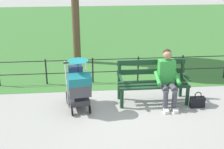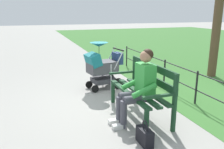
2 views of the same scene
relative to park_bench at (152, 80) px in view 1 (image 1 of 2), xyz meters
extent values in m
plane|color=#9E9B93|center=(0.72, 0.12, -0.53)|extent=(60.00, 60.00, 0.00)
cube|color=#3D7533|center=(0.72, -8.68, -0.52)|extent=(40.00, 16.00, 0.01)
cube|color=#193D23|center=(0.00, -0.06, -0.08)|extent=(1.60, 0.11, 0.04)
cube|color=#193D23|center=(0.00, 0.12, -0.08)|extent=(1.60, 0.11, 0.04)
cube|color=#193D23|center=(0.00, 0.30, -0.08)|extent=(1.60, 0.11, 0.04)
cube|color=#193D23|center=(0.00, -0.16, 0.14)|extent=(1.60, 0.04, 0.12)
cube|color=#193D23|center=(0.00, -0.16, 0.37)|extent=(1.60, 0.04, 0.12)
cylinder|color=#193D23|center=(-0.75, 0.31, -0.30)|extent=(0.08, 0.08, 0.45)
cylinder|color=#193D23|center=(-0.75, -0.17, -0.05)|extent=(0.08, 0.08, 0.95)
cube|color=#193D23|center=(-0.75, 0.11, 0.10)|extent=(0.05, 0.56, 0.04)
cylinder|color=#193D23|center=(0.75, 0.32, -0.30)|extent=(0.08, 0.08, 0.45)
cylinder|color=#193D23|center=(0.75, -0.16, -0.05)|extent=(0.08, 0.08, 0.95)
cube|color=#193D23|center=(0.75, 0.12, 0.10)|extent=(0.05, 0.56, 0.04)
cylinder|color=#42424C|center=(-0.38, 0.33, -0.06)|extent=(0.14, 0.40, 0.14)
cylinder|color=#42424C|center=(-0.18, 0.34, -0.06)|extent=(0.14, 0.40, 0.14)
cylinder|color=#42424C|center=(-0.38, 0.53, -0.29)|extent=(0.11, 0.11, 0.47)
cylinder|color=#42424C|center=(-0.18, 0.54, -0.29)|extent=(0.11, 0.11, 0.47)
cube|color=silver|center=(-0.38, 0.61, -0.49)|extent=(0.10, 0.22, 0.07)
cube|color=silver|center=(-0.18, 0.62, -0.49)|extent=(0.10, 0.22, 0.07)
cube|color=green|center=(-0.28, 0.12, 0.22)|extent=(0.36, 0.22, 0.56)
cylinder|color=green|center=(-0.50, 0.23, 0.12)|extent=(0.09, 0.43, 0.23)
cylinder|color=green|center=(-0.06, 0.24, 0.12)|extent=(0.09, 0.43, 0.23)
sphere|color=#A37556|center=(-0.28, 0.12, 0.62)|extent=(0.20, 0.20, 0.20)
sphere|color=black|center=(-0.28, 0.09, 0.65)|extent=(0.19, 0.19, 0.19)
cylinder|color=black|center=(1.52, -0.09, -0.39)|extent=(0.07, 0.28, 0.28)
cylinder|color=black|center=(1.97, -0.02, -0.39)|extent=(0.07, 0.28, 0.28)
cylinder|color=black|center=(1.47, 0.51, -0.44)|extent=(0.06, 0.18, 0.18)
cylinder|color=black|center=(1.84, 0.57, -0.44)|extent=(0.06, 0.18, 0.18)
cube|color=#38383D|center=(1.70, 0.24, -0.31)|extent=(0.49, 0.58, 0.12)
cylinder|color=silver|center=(1.49, 0.11, -0.20)|extent=(0.03, 0.03, 0.65)
cylinder|color=silver|center=(1.94, 0.18, -0.20)|extent=(0.03, 0.03, 0.65)
cube|color=#47474C|center=(1.70, 0.26, 0.02)|extent=(0.56, 0.74, 0.28)
cube|color=#19727A|center=(1.66, 0.50, 0.22)|extent=(0.52, 0.37, 0.33)
cylinder|color=black|center=(1.76, -0.17, 0.42)|extent=(0.52, 0.11, 0.03)
cylinder|color=silver|center=(1.52, -0.11, 0.22)|extent=(0.07, 0.30, 0.49)
cylinder|color=silver|center=(1.97, -0.04, 0.22)|extent=(0.07, 0.30, 0.49)
cone|color=#19727A|center=(1.68, 0.34, 0.57)|extent=(0.50, 0.50, 0.10)
cylinder|color=black|center=(1.68, 0.34, 0.39)|extent=(0.01, 0.01, 0.30)
cube|color=navy|center=(1.76, -0.15, 0.20)|extent=(0.34, 0.21, 0.28)
cube|color=black|center=(-0.95, 0.44, -0.41)|extent=(0.32, 0.14, 0.24)
torus|color=black|center=(-0.95, 0.44, -0.24)|extent=(0.16, 0.02, 0.16)
cylinder|color=black|center=(-1.13, -1.26, -0.18)|extent=(0.04, 0.04, 0.70)
cylinder|color=black|center=(0.10, -1.26, -0.18)|extent=(0.04, 0.04, 0.70)
cylinder|color=black|center=(1.34, -1.26, -0.18)|extent=(0.04, 0.04, 0.70)
cylinder|color=black|center=(2.57, -1.26, -0.18)|extent=(0.04, 0.04, 0.70)
cylinder|color=black|center=(0.72, -1.26, 0.12)|extent=(6.16, 0.02, 0.02)
cylinder|color=black|center=(0.72, -1.26, -0.23)|extent=(6.16, 0.02, 0.02)
cylinder|color=brown|center=(1.78, -3.15, 1.15)|extent=(0.24, 0.24, 3.36)
camera|label=1|loc=(1.54, 6.26, 2.52)|focal=47.69mm
camera|label=2|loc=(-3.70, 1.89, 1.34)|focal=38.20mm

